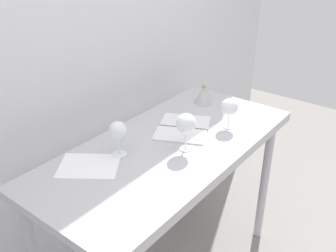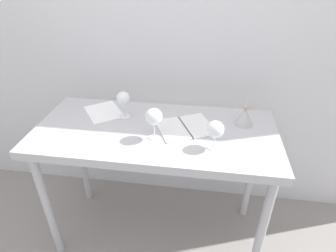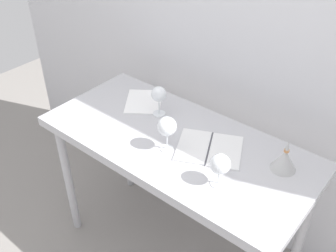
% 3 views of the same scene
% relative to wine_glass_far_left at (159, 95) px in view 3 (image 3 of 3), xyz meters
% --- Properties ---
extents(ground_plane, '(6.00, 6.00, 0.00)m').
position_rel_wine_glass_far_left_xyz_m(ground_plane, '(0.21, -0.11, -1.02)').
color(ground_plane, gray).
extents(back_wall, '(3.80, 0.04, 2.60)m').
position_rel_wine_glass_far_left_xyz_m(back_wall, '(0.21, 0.38, 0.28)').
color(back_wall, silver).
rests_on(back_wall, ground_plane).
extents(steel_counter, '(1.40, 0.65, 0.90)m').
position_rel_wine_glass_far_left_xyz_m(steel_counter, '(0.21, -0.12, -0.23)').
color(steel_counter, '#B5B5BA').
rests_on(steel_counter, ground_plane).
extents(wine_glass_far_left, '(0.08, 0.08, 0.17)m').
position_rel_wine_glass_far_left_xyz_m(wine_glass_far_left, '(0.00, 0.00, 0.00)').
color(wine_glass_far_left, white).
rests_on(wine_glass_far_left, steel_counter).
extents(wine_glass_near_center, '(0.09, 0.09, 0.18)m').
position_rel_wine_glass_far_left_xyz_m(wine_glass_near_center, '(0.23, -0.21, 0.01)').
color(wine_glass_near_center, white).
rests_on(wine_glass_near_center, steel_counter).
extents(wine_glass_near_right, '(0.09, 0.09, 0.16)m').
position_rel_wine_glass_far_left_xyz_m(wine_glass_near_right, '(0.55, -0.25, -0.01)').
color(wine_glass_near_right, white).
rests_on(wine_glass_near_right, steel_counter).
extents(open_notebook, '(0.39, 0.36, 0.01)m').
position_rel_wine_glass_far_left_xyz_m(open_notebook, '(0.38, -0.08, -0.12)').
color(open_notebook, silver).
rests_on(open_notebook, steel_counter).
extents(tasting_sheet_upper, '(0.31, 0.32, 0.00)m').
position_rel_wine_glass_far_left_xyz_m(tasting_sheet_upper, '(-0.15, 0.04, -0.12)').
color(tasting_sheet_upper, white).
rests_on(tasting_sheet_upper, steel_counter).
extents(decanter_funnel, '(0.12, 0.12, 0.16)m').
position_rel_wine_glass_far_left_xyz_m(decanter_funnel, '(0.72, 0.02, -0.07)').
color(decanter_funnel, '#B3B3B3').
rests_on(decanter_funnel, steel_counter).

